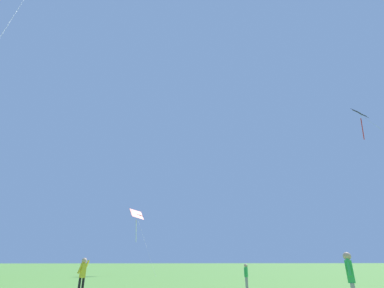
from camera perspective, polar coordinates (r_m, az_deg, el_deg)
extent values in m
cube|color=black|center=(29.52, 30.43, 5.34)|extent=(1.26, 1.23, 1.14)
cylinder|color=#3F382D|center=(29.52, 30.43, 5.34)|extent=(1.31, 0.13, 0.50)
cylinder|color=red|center=(29.02, 30.88, 2.62)|extent=(0.08, 0.30, 1.95)
cube|color=red|center=(36.79, -10.99, -13.56)|extent=(1.85, 1.94, 1.35)
cylinder|color=#3F382D|center=(36.79, -10.99, -13.56)|extent=(1.61, 0.82, 0.43)
cylinder|color=silver|center=(36.58, -11.09, -16.62)|extent=(0.28, 0.17, 2.59)
cylinder|color=silver|center=(34.20, -9.31, -18.91)|extent=(2.73, 4.36, 6.67)
cylinder|color=silver|center=(20.55, -33.20, 18.69)|extent=(1.17, 8.23, 27.48)
cube|color=green|center=(10.76, 28.97, -21.35)|extent=(0.28, 0.29, 0.64)
cylinder|color=green|center=(10.89, 28.84, -20.50)|extent=(0.24, 0.28, 0.60)
cylinder|color=green|center=(10.63, 28.76, -20.53)|extent=(0.24, 0.28, 0.60)
sphere|color=tan|center=(10.76, 28.52, -19.06)|extent=(0.23, 0.23, 0.23)
cylinder|color=black|center=(14.57, -21.02, -25.22)|extent=(0.11, 0.11, 0.79)
cylinder|color=black|center=(14.49, -21.64, -25.17)|extent=(0.11, 0.11, 0.79)
cube|color=yellow|center=(14.49, -20.92, -22.50)|extent=(0.27, 0.27, 0.59)
cylinder|color=yellow|center=(14.55, -20.38, -21.97)|extent=(0.25, 0.24, 0.55)
cylinder|color=yellow|center=(14.43, -21.29, -21.86)|extent=(0.25, 0.24, 0.55)
sphere|color=tan|center=(14.49, -20.69, -20.91)|extent=(0.22, 0.22, 0.22)
cylinder|color=gray|center=(17.45, 10.98, -25.70)|extent=(0.09, 0.09, 0.65)
cylinder|color=gray|center=(17.33, 10.76, -25.74)|extent=(0.09, 0.09, 0.65)
cube|color=green|center=(17.36, 10.72, -23.84)|extent=(0.22, 0.22, 0.49)
cylinder|color=green|center=(17.45, 10.85, -23.42)|extent=(0.20, 0.21, 0.46)
cylinder|color=green|center=(17.27, 10.53, -23.45)|extent=(0.20, 0.21, 0.46)
sphere|color=tan|center=(17.35, 10.64, -22.74)|extent=(0.18, 0.18, 0.18)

